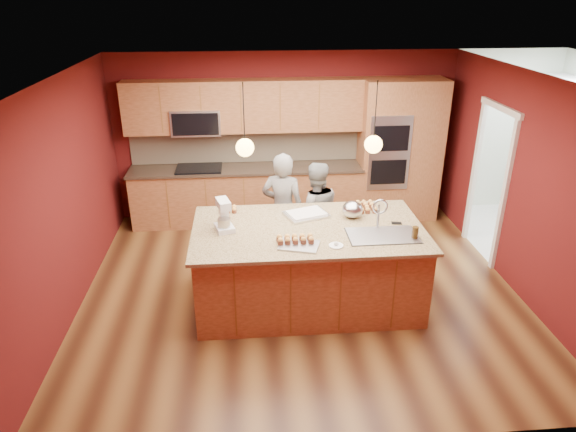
{
  "coord_description": "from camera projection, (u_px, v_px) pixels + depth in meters",
  "views": [
    {
      "loc": [
        -0.65,
        -5.68,
        3.6
      ],
      "look_at": [
        -0.17,
        -0.1,
        1.09
      ],
      "focal_mm": 32.0,
      "sensor_mm": 36.0,
      "label": 1
    }
  ],
  "objects": [
    {
      "name": "floor",
      "position": [
        301.0,
        288.0,
        6.69
      ],
      "size": [
        5.5,
        5.5,
        0.0
      ],
      "primitive_type": "plane",
      "color": "#3F2112",
      "rests_on": "ground"
    },
    {
      "name": "ceiling",
      "position": [
        303.0,
        77.0,
        5.58
      ],
      "size": [
        5.5,
        5.5,
        0.0
      ],
      "primitive_type": "plane",
      "rotation": [
        3.14,
        0.0,
        0.0
      ],
      "color": "silver",
      "rests_on": "ground"
    },
    {
      "name": "wall_back",
      "position": [
        285.0,
        136.0,
        8.4
      ],
      "size": [
        5.5,
        0.0,
        5.5
      ],
      "primitive_type": "plane",
      "rotation": [
        1.57,
        0.0,
        0.0
      ],
      "color": "#541112",
      "rests_on": "ground"
    },
    {
      "name": "wall_front",
      "position": [
        338.0,
        313.0,
        3.86
      ],
      "size": [
        5.5,
        0.0,
        5.5
      ],
      "primitive_type": "plane",
      "rotation": [
        -1.57,
        0.0,
        0.0
      ],
      "color": "#541112",
      "rests_on": "ground"
    },
    {
      "name": "wall_left",
      "position": [
        65.0,
        200.0,
        5.92
      ],
      "size": [
        0.0,
        5.0,
        5.0
      ],
      "primitive_type": "plane",
      "rotation": [
        1.57,
        0.0,
        1.57
      ],
      "color": "#541112",
      "rests_on": "ground"
    },
    {
      "name": "wall_right",
      "position": [
        522.0,
        185.0,
        6.35
      ],
      "size": [
        0.0,
        5.0,
        5.0
      ],
      "primitive_type": "plane",
      "rotation": [
        1.57,
        0.0,
        -1.57
      ],
      "color": "#541112",
      "rests_on": "ground"
    },
    {
      "name": "cabinet_run",
      "position": [
        244.0,
        164.0,
        8.27
      ],
      "size": [
        3.74,
        0.64,
        2.3
      ],
      "color": "brown",
      "rests_on": "floor"
    },
    {
      "name": "oven_column",
      "position": [
        399.0,
        151.0,
        8.35
      ],
      "size": [
        1.3,
        0.62,
        2.3
      ],
      "color": "brown",
      "rests_on": "floor"
    },
    {
      "name": "doorway_trim",
      "position": [
        488.0,
        185.0,
        7.2
      ],
      "size": [
        0.08,
        1.11,
        2.2
      ],
      "primitive_type": null,
      "color": "white",
      "rests_on": "wall_right"
    },
    {
      "name": "pendant_left",
      "position": [
        245.0,
        147.0,
        5.56
      ],
      "size": [
        0.2,
        0.2,
        0.8
      ],
      "color": "black",
      "rests_on": "ceiling"
    },
    {
      "name": "pendant_right",
      "position": [
        373.0,
        144.0,
        5.68
      ],
      "size": [
        0.2,
        0.2,
        0.8
      ],
      "color": "black",
      "rests_on": "ceiling"
    },
    {
      "name": "island",
      "position": [
        309.0,
        265.0,
        6.23
      ],
      "size": [
        2.72,
        1.52,
        1.38
      ],
      "color": "brown",
      "rests_on": "floor"
    },
    {
      "name": "person_left",
      "position": [
        283.0,
        210.0,
        7.01
      ],
      "size": [
        0.68,
        0.55,
        1.61
      ],
      "primitive_type": "imported",
      "rotation": [
        0.0,
        0.0,
        2.82
      ],
      "color": "black",
      "rests_on": "floor"
    },
    {
      "name": "person_right",
      "position": [
        315.0,
        213.0,
        7.07
      ],
      "size": [
        0.74,
        0.6,
        1.47
      ],
      "primitive_type": "imported",
      "rotation": [
        0.0,
        0.0,
        3.2
      ],
      "color": "slate",
      "rests_on": "floor"
    },
    {
      "name": "stand_mixer",
      "position": [
        224.0,
        217.0,
        5.93
      ],
      "size": [
        0.26,
        0.31,
        0.37
      ],
      "rotation": [
        0.0,
        0.0,
        0.28
      ],
      "color": "white",
      "rests_on": "island"
    },
    {
      "name": "sheet_cake",
      "position": [
        306.0,
        214.0,
        6.35
      ],
      "size": [
        0.6,
        0.52,
        0.05
      ],
      "rotation": [
        0.0,
        0.0,
        0.34
      ],
      "color": "silver",
      "rests_on": "island"
    },
    {
      "name": "cooling_rack",
      "position": [
        299.0,
        245.0,
        5.61
      ],
      "size": [
        0.49,
        0.41,
        0.02
      ],
      "primitive_type": "cube",
      "rotation": [
        0.0,
        0.0,
        -0.3
      ],
      "color": "#ACAEB4",
      "rests_on": "island"
    },
    {
      "name": "mixing_bowl",
      "position": [
        352.0,
        210.0,
        6.27
      ],
      "size": [
        0.26,
        0.26,
        0.22
      ],
      "primitive_type": "ellipsoid",
      "color": "#B5B8BD",
      "rests_on": "island"
    },
    {
      "name": "plate",
      "position": [
        336.0,
        246.0,
        5.6
      ],
      "size": [
        0.16,
        0.16,
        0.01
      ],
      "primitive_type": "cylinder",
      "color": "white",
      "rests_on": "island"
    },
    {
      "name": "tumbler",
      "position": [
        415.0,
        233.0,
        5.75
      ],
      "size": [
        0.07,
        0.07,
        0.14
      ],
      "primitive_type": "cylinder",
      "color": "#38250D",
      "rests_on": "island"
    },
    {
      "name": "phone",
      "position": [
        396.0,
        223.0,
        6.14
      ],
      "size": [
        0.13,
        0.09,
        0.01
      ],
      "primitive_type": "cube",
      "rotation": [
        0.0,
        0.0,
        -0.19
      ],
      "color": "black",
      "rests_on": "island"
    },
    {
      "name": "cupcakes_left",
      "position": [
        228.0,
        209.0,
        6.45
      ],
      "size": [
        0.24,
        0.16,
        0.07
      ],
      "primitive_type": null,
      "color": "gold",
      "rests_on": "island"
    },
    {
      "name": "cupcakes_rack",
      "position": [
        295.0,
        239.0,
        5.65
      ],
      "size": [
        0.42,
        0.17,
        0.08
      ],
      "primitive_type": null,
      "color": "gold",
      "rests_on": "island"
    },
    {
      "name": "cupcakes_right",
      "position": [
        366.0,
        207.0,
        6.52
      ],
      "size": [
        0.25,
        0.33,
        0.07
      ],
      "primitive_type": null,
      "color": "gold",
      "rests_on": "island"
    },
    {
      "name": "dryer",
      "position": [
        551.0,
        198.0,
        8.18
      ],
      "size": [
        0.71,
        0.73,
        1.02
      ],
      "primitive_type": "cube",
      "rotation": [
        0.0,
        0.0,
        0.13
      ],
      "color": "white",
      "rests_on": "floor"
    }
  ]
}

